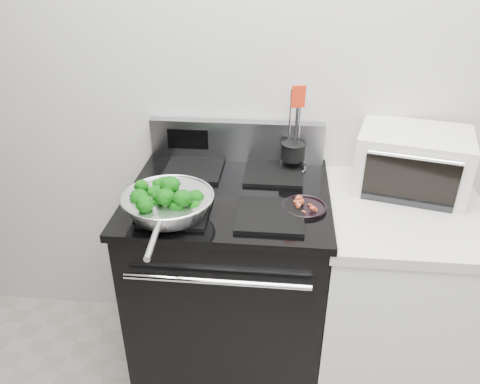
# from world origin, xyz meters

# --- Properties ---
(back_wall) EXTENTS (4.00, 0.02, 2.70)m
(back_wall) POSITION_xyz_m (0.00, 1.75, 1.35)
(back_wall) COLOR beige
(back_wall) RESTS_ON ground
(gas_range) EXTENTS (0.79, 0.69, 1.13)m
(gas_range) POSITION_xyz_m (-0.30, 1.41, 0.49)
(gas_range) COLOR black
(gas_range) RESTS_ON floor
(counter) EXTENTS (0.62, 0.68, 0.92)m
(counter) POSITION_xyz_m (0.39, 1.41, 0.46)
(counter) COLOR white
(counter) RESTS_ON floor
(skillet) EXTENTS (0.33, 0.52, 0.07)m
(skillet) POSITION_xyz_m (-0.49, 1.21, 1.00)
(skillet) COLOR silver
(skillet) RESTS_ON gas_range
(broccoli_pile) EXTENTS (0.26, 0.26, 0.09)m
(broccoli_pile) POSITION_xyz_m (-0.49, 1.22, 1.02)
(broccoli_pile) COLOR black
(broccoli_pile) RESTS_ON skillet
(bacon_plate) EXTENTS (0.17, 0.17, 0.04)m
(bacon_plate) POSITION_xyz_m (-0.01, 1.31, 0.97)
(bacon_plate) COLOR black
(bacon_plate) RESTS_ON gas_range
(utensil_holder) EXTENTS (0.12, 0.12, 0.37)m
(utensil_holder) POSITION_xyz_m (-0.05, 1.64, 1.02)
(utensil_holder) COLOR silver
(utensil_holder) RESTS_ON gas_range
(toaster_oven) EXTENTS (0.49, 0.41, 0.24)m
(toaster_oven) POSITION_xyz_m (0.42, 1.58, 1.04)
(toaster_oven) COLOR silver
(toaster_oven) RESTS_ON counter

